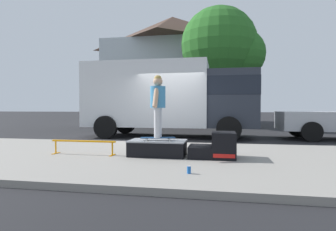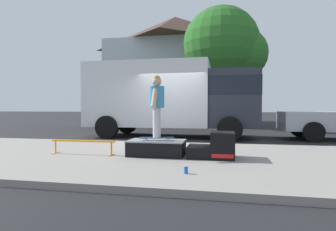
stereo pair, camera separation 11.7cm
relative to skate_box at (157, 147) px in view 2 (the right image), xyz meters
The scene contains 11 objects.
ground_plane 3.05m from the skate_box, 97.53° to the left, with size 140.00×140.00×0.00m, color black.
sidewalk_slab 0.47m from the skate_box, behind, with size 50.00×5.00×0.12m, color gray.
skate_box is the anchor object (origin of this frame).
kicker_ramp 1.32m from the skate_box, ahead, with size 1.01×0.73×0.56m.
grind_rail 1.75m from the skate_box, behind, with size 1.58×0.28×0.33m.
skateboard 0.22m from the skate_box, 68.50° to the right, with size 0.81×0.38×0.07m.
skater_kid 1.06m from the skate_box, 68.50° to the right, with size 0.34×0.72×1.40m.
soda_can 1.81m from the skate_box, 60.81° to the right, with size 0.07×0.07×0.13m.
box_truck 5.43m from the skate_box, 96.59° to the left, with size 6.91×2.63×3.05m.
street_tree_main 11.51m from the skate_box, 81.31° to the left, with size 4.88×4.43×7.10m.
house_behind 16.23m from the skate_box, 98.33° to the left, with size 9.54×8.23×8.40m.
Camera 2 is at (1.88, -9.12, 1.21)m, focal length 29.66 mm.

